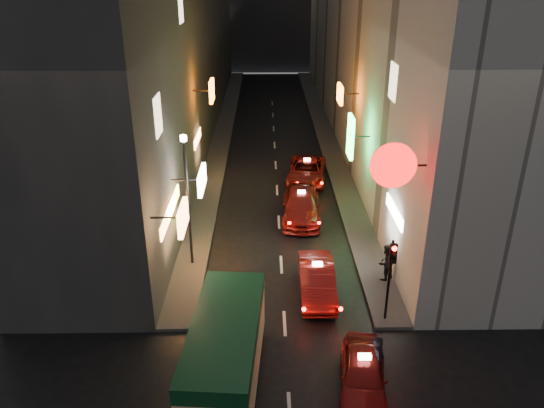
{
  "coord_description": "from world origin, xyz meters",
  "views": [
    {
      "loc": [
        -0.73,
        -8.62,
        13.04
      ],
      "look_at": [
        -0.44,
        13.0,
        3.16
      ],
      "focal_mm": 35.0,
      "sensor_mm": 36.0,
      "label": 1
    }
  ],
  "objects_px": {
    "minibus": "(225,346)",
    "pedestrian_crossing": "(378,357)",
    "traffic_light": "(392,265)",
    "taxi_near": "(363,372)",
    "lamp_post": "(187,193)"
  },
  "relations": [
    {
      "from": "pedestrian_crossing",
      "to": "lamp_post",
      "type": "bearing_deg",
      "value": 46.65
    },
    {
      "from": "minibus",
      "to": "pedestrian_crossing",
      "type": "bearing_deg",
      "value": 1.05
    },
    {
      "from": "minibus",
      "to": "lamp_post",
      "type": "distance_m",
      "value": 8.37
    },
    {
      "from": "taxi_near",
      "to": "pedestrian_crossing",
      "type": "height_order",
      "value": "pedestrian_crossing"
    },
    {
      "from": "minibus",
      "to": "traffic_light",
      "type": "distance_m",
      "value": 6.98
    },
    {
      "from": "minibus",
      "to": "taxi_near",
      "type": "relative_size",
      "value": 1.26
    },
    {
      "from": "taxi_near",
      "to": "lamp_post",
      "type": "distance_m",
      "value": 10.89
    },
    {
      "from": "pedestrian_crossing",
      "to": "traffic_light",
      "type": "xyz_separation_m",
      "value": [
        1.01,
        3.21,
        1.63
      ]
    },
    {
      "from": "minibus",
      "to": "traffic_light",
      "type": "relative_size",
      "value": 1.77
    },
    {
      "from": "taxi_near",
      "to": "pedestrian_crossing",
      "type": "relative_size",
      "value": 2.34
    },
    {
      "from": "minibus",
      "to": "taxi_near",
      "type": "xyz_separation_m",
      "value": [
        4.53,
        -0.26,
        -0.9
      ]
    },
    {
      "from": "minibus",
      "to": "pedestrian_crossing",
      "type": "height_order",
      "value": "minibus"
    },
    {
      "from": "taxi_near",
      "to": "traffic_light",
      "type": "distance_m",
      "value": 4.33
    },
    {
      "from": "minibus",
      "to": "traffic_light",
      "type": "xyz_separation_m",
      "value": [
        6.06,
        3.3,
        1.04
      ]
    },
    {
      "from": "traffic_light",
      "to": "lamp_post",
      "type": "bearing_deg",
      "value": 151.09
    }
  ]
}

